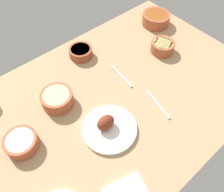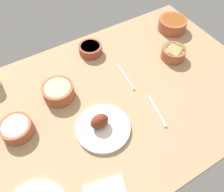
% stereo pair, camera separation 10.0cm
% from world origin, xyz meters
% --- Properties ---
extents(dining_table, '(1.40, 0.90, 0.04)m').
position_xyz_m(dining_table, '(0.00, 0.00, 0.02)').
color(dining_table, tan).
rests_on(dining_table, ground).
extents(plate_near_viewer, '(0.22, 0.22, 0.08)m').
position_xyz_m(plate_near_viewer, '(0.11, 0.11, 0.06)').
color(plate_near_viewer, silver).
rests_on(plate_near_viewer, dining_table).
extents(bowl_onions, '(0.12, 0.12, 0.05)m').
position_xyz_m(bowl_onions, '(-0.06, -0.31, 0.07)').
color(bowl_onions, brown).
rests_on(bowl_onions, dining_table).
extents(bowl_potatoes, '(0.14, 0.14, 0.06)m').
position_xyz_m(bowl_potatoes, '(0.19, -0.13, 0.07)').
color(bowl_potatoes, '#A35133').
rests_on(bowl_potatoes, dining_table).
extents(bowl_pasta, '(0.12, 0.12, 0.06)m').
position_xyz_m(bowl_pasta, '(-0.40, -0.07, 0.07)').
color(bowl_pasta, '#A35133').
rests_on(bowl_pasta, dining_table).
extents(bowl_cream, '(0.13, 0.13, 0.05)m').
position_xyz_m(bowl_cream, '(0.41, -0.05, 0.07)').
color(bowl_cream, '#A35133').
rests_on(bowl_cream, dining_table).
extents(bowl_soup, '(0.16, 0.16, 0.06)m').
position_xyz_m(bowl_soup, '(-0.55, -0.25, 0.07)').
color(bowl_soup, '#A35133').
rests_on(bowl_soup, dining_table).
extents(fork_loose, '(0.03, 0.17, 0.01)m').
position_xyz_m(fork_loose, '(-0.12, -0.08, 0.04)').
color(fork_loose, silver).
rests_on(fork_loose, dining_table).
extents(spoon_loose, '(0.04, 0.17, 0.01)m').
position_xyz_m(spoon_loose, '(-0.13, 0.16, 0.04)').
color(spoon_loose, silver).
rests_on(spoon_loose, dining_table).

